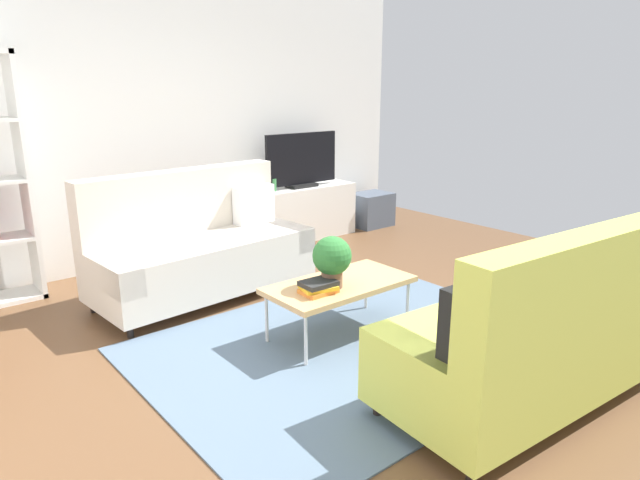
{
  "coord_description": "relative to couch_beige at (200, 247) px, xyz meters",
  "views": [
    {
      "loc": [
        -2.43,
        -2.79,
        1.83
      ],
      "look_at": [
        0.24,
        0.45,
        0.65
      ],
      "focal_mm": 31.29,
      "sensor_mm": 36.0,
      "label": 1
    }
  ],
  "objects": [
    {
      "name": "tv",
      "position": [
        1.85,
        0.92,
        0.51
      ],
      "size": [
        1.0,
        0.2,
        0.64
      ],
      "color": "black",
      "rests_on": "tv_console"
    },
    {
      "name": "coffee_table",
      "position": [
        0.39,
        -1.42,
        -0.05
      ],
      "size": [
        1.1,
        0.56,
        0.42
      ],
      "color": "tan",
      "rests_on": "ground_plane"
    },
    {
      "name": "couch_green",
      "position": [
        0.67,
        -2.84,
        0.01
      ],
      "size": [
        1.96,
        0.98,
        1.1
      ],
      "rotation": [
        0.0,
        0.0,
        -0.08
      ],
      "color": "#C1CC51",
      "rests_on": "ground_plane"
    },
    {
      "name": "potted_plant",
      "position": [
        0.28,
        -1.46,
        0.19
      ],
      "size": [
        0.28,
        0.28,
        0.38
      ],
      "color": "brown",
      "rests_on": "coffee_table"
    },
    {
      "name": "table_book_1",
      "position": [
        0.13,
        -1.49,
        0.02
      ],
      "size": [
        0.28,
        0.23,
        0.03
      ],
      "primitive_type": "cube",
      "rotation": [
        0.0,
        0.0,
        -0.23
      ],
      "color": "gold",
      "rests_on": "table_book_0"
    },
    {
      "name": "area_rug",
      "position": [
        0.34,
        -1.62,
        -0.44
      ],
      "size": [
        2.9,
        2.2,
        0.01
      ],
      "primitive_type": "cube",
      "color": "slate",
      "rests_on": "ground_plane"
    },
    {
      "name": "ground_plane",
      "position": [
        0.25,
        -1.52,
        -0.44
      ],
      "size": [
        7.68,
        7.68,
        0.0
      ],
      "primitive_type": "plane",
      "color": "brown"
    },
    {
      "name": "storage_trunk",
      "position": [
        2.95,
        0.84,
        -0.22
      ],
      "size": [
        0.52,
        0.4,
        0.44
      ],
      "primitive_type": "cube",
      "color": "#4C5666",
      "rests_on": "ground_plane"
    },
    {
      "name": "bottle_0",
      "position": [
        1.43,
        0.9,
        0.27
      ],
      "size": [
        0.05,
        0.05,
        0.14
      ],
      "primitive_type": "cylinder",
      "color": "#3F8C4C",
      "rests_on": "tv_console"
    },
    {
      "name": "table_book_2",
      "position": [
        0.13,
        -1.49,
        0.05
      ],
      "size": [
        0.25,
        0.19,
        0.03
      ],
      "primitive_type": "cube",
      "rotation": [
        0.0,
        0.0,
        -0.04
      ],
      "color": "#262626",
      "rests_on": "table_book_1"
    },
    {
      "name": "wall_far",
      "position": [
        0.25,
        1.28,
        1.01
      ],
      "size": [
        6.4,
        0.12,
        2.9
      ],
      "primitive_type": "cube",
      "color": "white",
      "rests_on": "ground_plane"
    },
    {
      "name": "couch_beige",
      "position": [
        0.0,
        0.0,
        0.0
      ],
      "size": [
        1.96,
        0.98,
        1.1
      ],
      "rotation": [
        0.0,
        0.0,
        3.22
      ],
      "color": "beige",
      "rests_on": "ground_plane"
    },
    {
      "name": "vase_0",
      "position": [
        1.27,
        0.99,
        0.29
      ],
      "size": [
        0.1,
        0.1,
        0.18
      ],
      "primitive_type": "cylinder",
      "color": "#4C72B2",
      "rests_on": "tv_console"
    },
    {
      "name": "tv_console",
      "position": [
        1.85,
        0.94,
        -0.12
      ],
      "size": [
        1.4,
        0.44,
        0.64
      ],
      "primitive_type": "cube",
      "color": "silver",
      "rests_on": "ground_plane"
    },
    {
      "name": "table_book_0",
      "position": [
        0.13,
        -1.49,
        -0.01
      ],
      "size": [
        0.24,
        0.18,
        0.03
      ],
      "primitive_type": "cube",
      "rotation": [
        0.0,
        0.0,
        -0.01
      ],
      "color": "orange",
      "rests_on": "coffee_table"
    }
  ]
}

